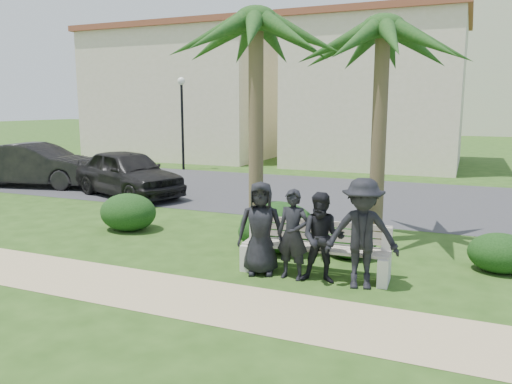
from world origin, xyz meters
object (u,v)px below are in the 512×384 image
park_bench (315,252)px  car_a (128,173)px  palm_left (256,23)px  man_c (322,238)px  car_b (38,165)px  palm_right (383,30)px  man_a (261,228)px  man_b (293,235)px  street_lamp (182,107)px  man_d (362,234)px

park_bench → car_a: size_ratio=0.58×
palm_left → car_a: (-6.14, 3.54, -3.92)m
park_bench → car_a: bearing=144.5°
man_c → car_b: (-12.61, 5.89, 0.02)m
palm_right → car_a: size_ratio=1.21×
palm_right → car_a: palm_right is taller
car_a → car_b: (-4.41, 0.39, 0.02)m
park_bench → man_a: 1.06m
park_bench → palm_right: (0.60, 2.72, 4.14)m
park_bench → car_a: (-7.97, 5.14, 0.36)m
palm_left → palm_right: 2.67m
man_b → man_c: bearing=6.0°
park_bench → man_c: man_c is taller
street_lamp → car_b: size_ratio=0.88×
park_bench → car_a: car_a is taller
park_bench → palm_left: bearing=136.1°
man_a → palm_right: 5.05m
park_bench → car_b: (-12.38, 5.53, 0.39)m
man_b → palm_left: size_ratio=0.28×
man_c → park_bench: bearing=114.1°
man_a → man_b: man_a is taller
man_a → man_b: size_ratio=1.06×
man_c → street_lamp: bearing=120.9°
palm_right → car_a: (-8.57, 2.43, -3.78)m
man_d → street_lamp: bearing=118.6°
man_a → street_lamp: bearing=106.9°
park_bench → man_d: 1.09m
park_bench → palm_right: bearing=74.9°
man_a → car_a: man_a is taller
street_lamp → man_c: 16.14m
palm_right → car_b: palm_right is taller
park_bench → man_a: man_a is taller
car_a → palm_right: bearing=-84.6°
man_c → man_d: size_ratio=0.85×
street_lamp → man_b: street_lamp is taller
car_a → man_d: bearing=-100.6°
palm_right → man_b: bearing=-106.2°
palm_right → car_b: 13.80m
street_lamp → car_b: street_lamp is taller
street_lamp → man_a: (9.06, -12.31, -2.10)m
man_b → man_a: bearing=-178.3°
park_bench → palm_right: palm_right is taller
man_b → park_bench: bearing=55.8°
palm_left → street_lamp: bearing=128.2°
car_a → park_bench: bearing=-101.7°
man_b → man_c: 0.52m
man_c → car_a: man_c is taller
man_c → palm_left: (-2.05, 1.96, 3.91)m
car_a → car_b: car_b is taller
man_a → palm_right: (1.51, 3.06, 3.72)m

